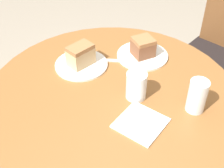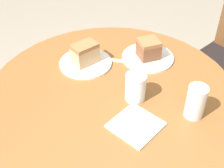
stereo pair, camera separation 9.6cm
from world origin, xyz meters
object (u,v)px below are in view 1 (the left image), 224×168
object	(u,v)px
cake_slice_near	(81,55)
glass_lemonade	(197,98)
chair	(219,56)
plate_near	(81,65)
cake_slice_far	(143,47)
glass_water	(136,87)
plate_far	(142,56)

from	to	relation	value
cake_slice_near	glass_lemonade	bearing A→B (deg)	18.46
chair	glass_lemonade	bearing A→B (deg)	-73.56
plate_near	cake_slice_far	bearing A→B (deg)	64.23
chair	cake_slice_near	size ratio (longest dim) A/B	7.47
chair	glass_water	size ratio (longest dim) A/B	7.73
glass_water	chair	bearing A→B (deg)	99.12
plate_far	cake_slice_near	xyz separation A→B (m)	(-0.13, -0.26, 0.05)
cake_slice_near	glass_lemonade	distance (m)	0.53
chair	glass_lemonade	world-z (taller)	chair
plate_near	cake_slice_near	world-z (taller)	cake_slice_near
chair	glass_lemonade	distance (m)	0.87
glass_water	plate_far	bearing A→B (deg)	130.21
plate_far	glass_lemonade	xyz separation A→B (m)	(0.38, -0.09, 0.05)
chair	plate_far	size ratio (longest dim) A/B	3.69
plate_far	glass_lemonade	bearing A→B (deg)	-13.71
chair	plate_near	distance (m)	0.96
plate_far	glass_water	size ratio (longest dim) A/B	2.09
glass_lemonade	glass_water	distance (m)	0.23
plate_far	plate_near	bearing A→B (deg)	-115.77
plate_near	cake_slice_near	bearing A→B (deg)	-90.00
plate_near	plate_far	bearing A→B (deg)	64.23
chair	glass_lemonade	size ratio (longest dim) A/B	6.57
cake_slice_far	glass_water	xyz separation A→B (m)	(0.18, -0.22, -0.00)
cake_slice_far	glass_water	bearing A→B (deg)	-49.79
cake_slice_near	glass_lemonade	world-z (taller)	glass_lemonade
cake_slice_far	chair	bearing A→B (deg)	85.99
chair	cake_slice_near	bearing A→B (deg)	-108.85
cake_slice_far	cake_slice_near	bearing A→B (deg)	-115.77
plate_far	cake_slice_far	size ratio (longest dim) A/B	2.17
plate_near	glass_lemonade	size ratio (longest dim) A/B	1.77
plate_near	glass_water	world-z (taller)	glass_water
plate_near	plate_far	size ratio (longest dim) A/B	0.99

